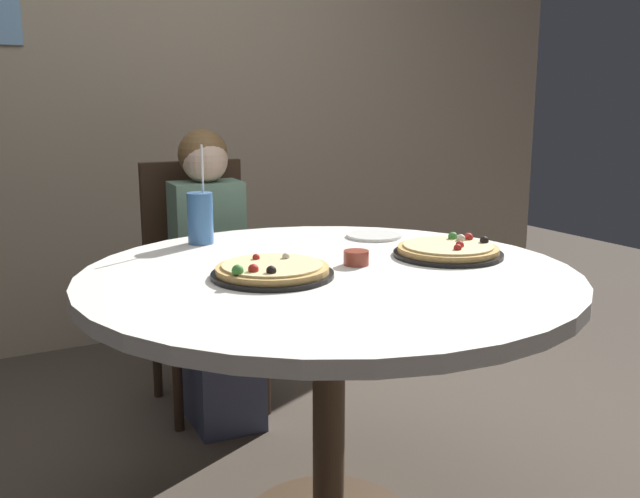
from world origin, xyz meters
The scene contains 9 objects.
wall_with_window centered at (0.00, 1.95, 1.45)m, with size 5.20×0.14×2.90m.
dining_table centered at (0.00, 0.00, 0.66)m, with size 1.32×1.32×0.75m.
chair_wooden centered at (0.01, 1.03, 0.53)m, with size 0.43×0.43×0.95m.
diner_child centered at (-0.01, 0.85, 0.48)m, with size 0.28×0.42×1.08m.
pizza_veggie centered at (-0.16, 0.01, 0.77)m, with size 0.32×0.32×0.05m.
pizza_cheese centered at (0.39, -0.01, 0.77)m, with size 0.32×0.32×0.05m.
soda_cup centered at (-0.17, 0.51, 0.83)m, with size 0.08×0.08×0.31m.
sauce_bowl centered at (0.10, 0.02, 0.77)m, with size 0.07×0.07×0.04m, color brown.
plate_small centered at (0.36, 0.33, 0.76)m, with size 0.18×0.18×0.01m, color white.
Camera 1 is at (-0.94, -1.64, 1.22)m, focal length 41.22 mm.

